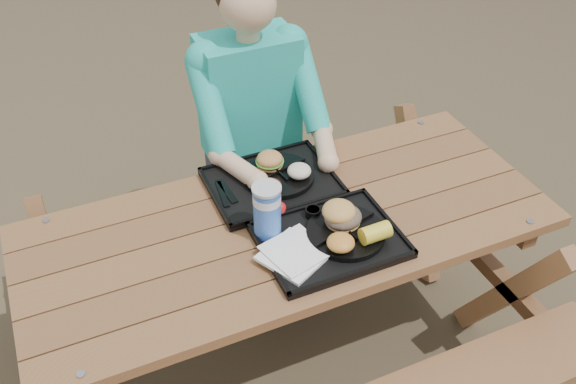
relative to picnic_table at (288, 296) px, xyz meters
name	(u,v)px	position (x,y,z in m)	size (l,w,h in m)	color
ground	(288,357)	(0.00, 0.00, -0.38)	(60.00, 60.00, 0.00)	#999999
picnic_table	(288,296)	(0.00, 0.00, 0.00)	(1.80, 1.49, 0.75)	#999999
tray_near	(330,241)	(0.08, -0.15, 0.39)	(0.45, 0.35, 0.02)	black
tray_far	(272,183)	(0.03, 0.20, 0.39)	(0.45, 0.35, 0.02)	black
plate_near	(346,233)	(0.14, -0.16, 0.41)	(0.26, 0.26, 0.02)	black
plate_far	(279,176)	(0.06, 0.21, 0.41)	(0.26, 0.26, 0.02)	black
napkin_stack	(294,254)	(-0.06, -0.18, 0.41)	(0.18, 0.18, 0.02)	white
soda_cup	(267,212)	(-0.09, -0.04, 0.49)	(0.09, 0.09, 0.18)	blue
condiment_bbq	(313,213)	(0.08, -0.03, 0.41)	(0.05, 0.05, 0.03)	#330F05
condiment_mustard	(330,209)	(0.14, -0.03, 0.41)	(0.05, 0.05, 0.03)	#FFF61C
sandwich	(343,209)	(0.14, -0.12, 0.48)	(0.12, 0.12, 0.12)	gold
mac_cheese	(341,243)	(0.08, -0.22, 0.44)	(0.09, 0.09, 0.04)	gold
corn_cob	(375,233)	(0.20, -0.23, 0.44)	(0.10, 0.10, 0.06)	yellow
cutlery_far	(227,191)	(-0.14, 0.21, 0.40)	(0.03, 0.15, 0.01)	black
burger	(270,156)	(0.05, 0.27, 0.46)	(0.10, 0.10, 0.09)	#C48245
baked_beans	(271,185)	(0.00, 0.14, 0.43)	(0.08, 0.08, 0.03)	#431B0D
potato_salad	(299,171)	(0.12, 0.17, 0.44)	(0.09, 0.09, 0.05)	silver
diner	(253,146)	(0.11, 0.61, 0.27)	(0.48, 0.84, 1.28)	teal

